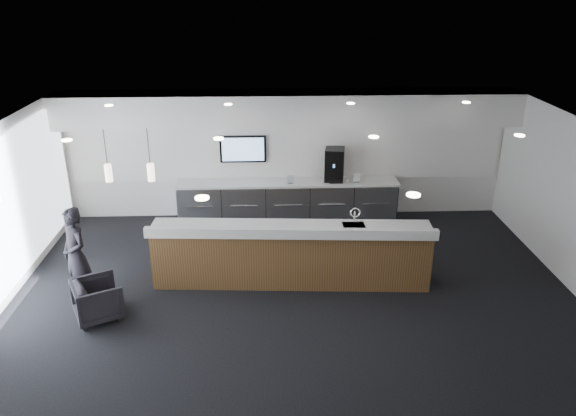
{
  "coord_description": "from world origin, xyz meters",
  "views": [
    {
      "loc": [
        -0.47,
        -8.4,
        5.27
      ],
      "look_at": [
        -0.08,
        1.3,
        1.26
      ],
      "focal_mm": 35.0,
      "sensor_mm": 36.0,
      "label": 1
    }
  ],
  "objects_px": {
    "armchair": "(98,299)",
    "lounge_guest": "(76,254)",
    "service_counter": "(291,254)",
    "coffee_machine": "(334,164)"
  },
  "relations": [
    {
      "from": "coffee_machine",
      "to": "armchair",
      "type": "height_order",
      "value": "coffee_machine"
    },
    {
      "from": "armchair",
      "to": "lounge_guest",
      "type": "relative_size",
      "value": 0.44
    },
    {
      "from": "service_counter",
      "to": "armchair",
      "type": "distance_m",
      "value": 3.42
    },
    {
      "from": "service_counter",
      "to": "coffee_machine",
      "type": "height_order",
      "value": "coffee_machine"
    },
    {
      "from": "lounge_guest",
      "to": "armchair",
      "type": "bearing_deg",
      "value": -6.56
    },
    {
      "from": "service_counter",
      "to": "armchair",
      "type": "bearing_deg",
      "value": -158.75
    },
    {
      "from": "service_counter",
      "to": "coffee_machine",
      "type": "relative_size",
      "value": 6.85
    },
    {
      "from": "armchair",
      "to": "lounge_guest",
      "type": "distance_m",
      "value": 0.97
    },
    {
      "from": "coffee_machine",
      "to": "lounge_guest",
      "type": "distance_m",
      "value": 5.91
    },
    {
      "from": "service_counter",
      "to": "lounge_guest",
      "type": "relative_size",
      "value": 3.03
    }
  ]
}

